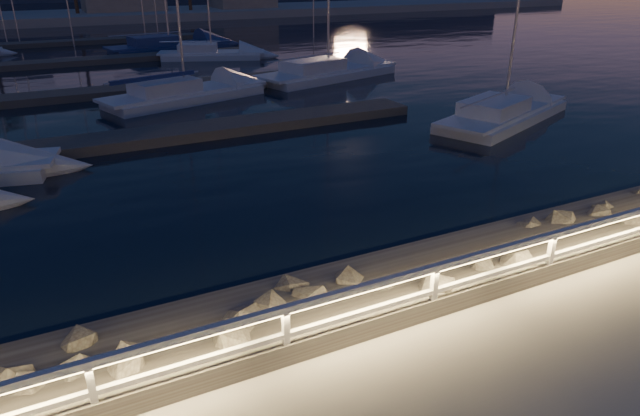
# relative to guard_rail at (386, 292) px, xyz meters

# --- Properties ---
(ground) EXTENTS (400.00, 400.00, 0.00)m
(ground) POSITION_rel_guard_rail_xyz_m (0.07, 0.00, -0.77)
(ground) COLOR gray
(ground) RESTS_ON ground
(harbor_water) EXTENTS (400.00, 440.00, 0.60)m
(harbor_water) POSITION_rel_guard_rail_xyz_m (0.07, 31.22, -1.74)
(harbor_water) COLOR black
(harbor_water) RESTS_ON ground
(guard_rail) EXTENTS (44.11, 0.12, 1.06)m
(guard_rail) POSITION_rel_guard_rail_xyz_m (0.00, 0.00, 0.00)
(guard_rail) COLOR white
(guard_rail) RESTS_ON ground
(riprap) EXTENTS (26.85, 2.49, 1.26)m
(riprap) POSITION_rel_guard_rail_xyz_m (-0.91, 1.17, -0.92)
(riprap) COLOR slate
(riprap) RESTS_ON ground
(floating_docks) EXTENTS (22.00, 36.00, 0.40)m
(floating_docks) POSITION_rel_guard_rail_xyz_m (0.07, 32.50, -1.17)
(floating_docks) COLOR #5E574E
(floating_docks) RESTS_ON ground
(far_shore) EXTENTS (160.00, 14.00, 5.20)m
(far_shore) POSITION_rel_guard_rail_xyz_m (-0.06, 74.05, -0.48)
(far_shore) COLOR gray
(far_shore) RESTS_ON ground
(sailboat_d) EXTENTS (9.26, 5.70, 15.22)m
(sailboat_d) POSITION_rel_guard_rail_xyz_m (14.11, 11.91, -0.94)
(sailboat_d) COLOR silver
(sailboat_d) RESTS_ON ground
(sailboat_g) EXTENTS (9.26, 5.00, 15.15)m
(sailboat_g) POSITION_rel_guard_rail_xyz_m (2.09, 22.68, -0.92)
(sailboat_g) COLOR silver
(sailboat_g) RESTS_ON ground
(sailboat_h) EXTENTS (10.41, 5.53, 16.97)m
(sailboat_h) POSITION_rel_guard_rail_xyz_m (11.78, 24.99, -0.90)
(sailboat_h) COLOR silver
(sailboat_h) RESTS_ON ground
(sailboat_k) EXTENTS (8.13, 4.95, 13.39)m
(sailboat_k) POSITION_rel_guard_rail_xyz_m (7.68, 36.29, -0.95)
(sailboat_k) COLOR silver
(sailboat_k) RESTS_ON ground
(sailboat_l) EXTENTS (10.41, 4.54, 17.04)m
(sailboat_l) POSITION_rel_guard_rail_xyz_m (5.71, 41.63, -0.90)
(sailboat_l) COLOR navy
(sailboat_l) RESTS_ON ground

